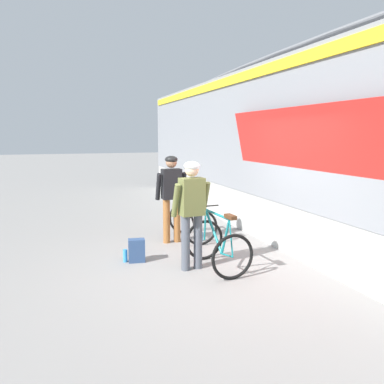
{
  "coord_description": "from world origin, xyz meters",
  "views": [
    {
      "loc": [
        -2.25,
        -5.58,
        2.18
      ],
      "look_at": [
        0.22,
        1.55,
        1.05
      ],
      "focal_mm": 36.03,
      "sensor_mm": 36.0,
      "label": 1
    }
  ],
  "objects": [
    {
      "name": "ground_plane",
      "position": [
        0.0,
        0.0,
        0.0
      ],
      "size": [
        80.0,
        80.0,
        0.0
      ],
      "primitive_type": "plane",
      "color": "gray"
    },
    {
      "name": "cyclist_near_in_olive",
      "position": [
        -0.28,
        0.14,
        1.05
      ],
      "size": [
        0.63,
        0.35,
        1.76
      ],
      "color": "#4C515B",
      "rests_on": "ground"
    },
    {
      "name": "cyclist_far_in_dark",
      "position": [
        -0.14,
        1.77,
        1.05
      ],
      "size": [
        0.61,
        0.31,
        1.76
      ],
      "color": "#935B2D",
      "rests_on": "ground"
    },
    {
      "name": "bicycle_near_teal",
      "position": [
        0.12,
        -0.0,
        0.4
      ],
      "size": [
        0.78,
        1.11,
        0.99
      ],
      "color": "black",
      "rests_on": "ground"
    },
    {
      "name": "bicycle_far_black",
      "position": [
        0.33,
        1.87,
        0.4
      ],
      "size": [
        0.73,
        1.08,
        0.99
      ],
      "color": "black",
      "rests_on": "ground"
    },
    {
      "name": "backpack_on_platform",
      "position": [
        -1.06,
        0.79,
        0.2
      ],
      "size": [
        0.3,
        0.22,
        0.4
      ],
      "primitive_type": "cube",
      "rotation": [
        0.0,
        0.0,
        -0.14
      ],
      "color": "navy",
      "rests_on": "ground"
    },
    {
      "name": "water_bottle_near_the_bikes",
      "position": [
        0.44,
        1.64,
        0.1
      ],
      "size": [
        0.08,
        0.08,
        0.19
      ],
      "primitive_type": "cylinder",
      "color": "#338CCC",
      "rests_on": "ground"
    },
    {
      "name": "water_bottle_by_the_backpack",
      "position": [
        -1.25,
        0.84,
        0.11
      ],
      "size": [
        0.07,
        0.07,
        0.22
      ],
      "primitive_type": "cylinder",
      "color": "#338CCC",
      "rests_on": "ground"
    }
  ]
}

